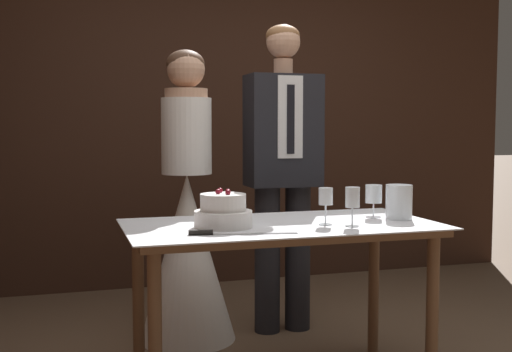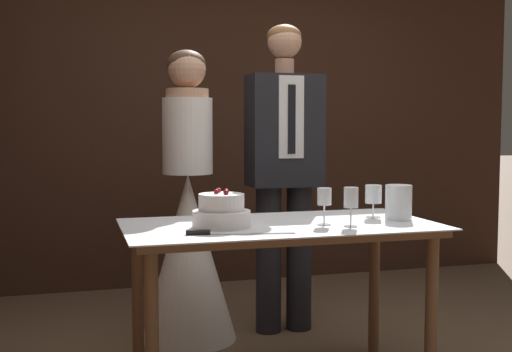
# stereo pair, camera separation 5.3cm
# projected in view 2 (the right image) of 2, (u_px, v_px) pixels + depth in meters

# --- Properties ---
(wall_back) EXTENTS (4.91, 0.12, 2.66)m
(wall_back) POSITION_uv_depth(u_px,v_px,m) (226.00, 111.00, 4.97)
(wall_back) COLOR #382116
(wall_back) RESTS_ON ground_plane
(cake_table) EXTENTS (1.42, 0.74, 0.77)m
(cake_table) POSITION_uv_depth(u_px,v_px,m) (280.00, 244.00, 2.93)
(cake_table) COLOR brown
(cake_table) RESTS_ON ground_plane
(tiered_cake) EXTENTS (0.26, 0.26, 0.17)m
(tiered_cake) POSITION_uv_depth(u_px,v_px,m) (221.00, 212.00, 2.82)
(tiered_cake) COLOR white
(tiered_cake) RESTS_ON cake_table
(cake_knife) EXTENTS (0.45, 0.11, 0.02)m
(cake_knife) POSITION_uv_depth(u_px,v_px,m) (220.00, 233.00, 2.63)
(cake_knife) COLOR silver
(cake_knife) RESTS_ON cake_table
(wine_glass_near) EXTENTS (0.06, 0.06, 0.17)m
(wine_glass_near) POSITION_uv_depth(u_px,v_px,m) (324.00, 199.00, 2.87)
(wine_glass_near) COLOR silver
(wine_glass_near) RESTS_ON cake_table
(wine_glass_middle) EXTENTS (0.06, 0.06, 0.18)m
(wine_glass_middle) POSITION_uv_depth(u_px,v_px,m) (351.00, 200.00, 2.83)
(wine_glass_middle) COLOR silver
(wine_glass_middle) RESTS_ON cake_table
(wine_glass_far) EXTENTS (0.08, 0.08, 0.16)m
(wine_glass_far) POSITION_uv_depth(u_px,v_px,m) (373.00, 196.00, 3.11)
(wine_glass_far) COLOR silver
(wine_glass_far) RESTS_ON cake_table
(hurricane_candle) EXTENTS (0.13, 0.13, 0.17)m
(hurricane_candle) POSITION_uv_depth(u_px,v_px,m) (398.00, 203.00, 3.04)
(hurricane_candle) COLOR silver
(hurricane_candle) RESTS_ON cake_table
(bride) EXTENTS (0.54, 0.54, 1.64)m
(bride) POSITION_uv_depth(u_px,v_px,m) (188.00, 234.00, 3.62)
(bride) COLOR white
(bride) RESTS_ON ground_plane
(groom) EXTENTS (0.42, 0.25, 1.80)m
(groom) POSITION_uv_depth(u_px,v_px,m) (284.00, 163.00, 3.75)
(groom) COLOR black
(groom) RESTS_ON ground_plane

